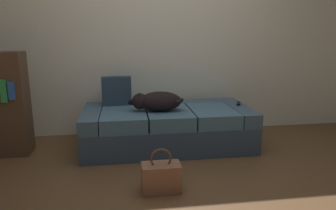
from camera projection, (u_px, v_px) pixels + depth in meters
name	position (u px, v px, depth m)	size (l,w,h in m)	color
ground_plane	(186.00, 192.00, 2.57)	(10.00, 10.00, 0.00)	brown
back_wall	(160.00, 24.00, 3.90)	(6.40, 0.10, 2.80)	white
couch	(167.00, 127.00, 3.57)	(1.89, 0.91, 0.45)	#36495D
dog_dark	(157.00, 101.00, 3.38)	(0.63, 0.30, 0.21)	black
tv_remote	(239.00, 104.00, 3.71)	(0.04, 0.15, 0.02)	black
throw_pillow	(116.00, 91.00, 3.64)	(0.34, 0.12, 0.34)	#293C51
handbag	(161.00, 177.00, 2.55)	(0.32, 0.18, 0.38)	brown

